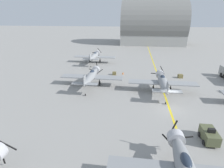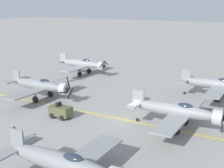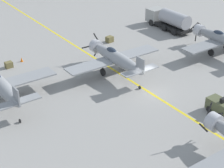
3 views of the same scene
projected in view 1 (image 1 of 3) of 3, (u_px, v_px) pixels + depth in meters
The scene contains 10 objects.
ground_plane at pixel (169, 107), 26.21m from camera, with size 400.00×400.00×0.00m, color gray.
taxiway_stripe at pixel (169, 107), 26.21m from camera, with size 0.30×160.00×0.01m, color yellow.
airplane_mid_center at pixel (163, 82), 30.57m from camera, with size 12.00×9.98×3.65m.
airplane_far_left at pixel (95, 56), 49.86m from camera, with size 12.00×9.98×3.65m.
airplane_mid_left at pixel (91, 76), 33.43m from camera, with size 12.00×9.98×3.79m.
tow_tractor at pixel (209, 135), 18.86m from camera, with size 1.57×2.60×1.79m.
supply_crate_by_tanker at pixel (180, 76), 38.34m from camera, with size 0.96×0.80×0.80m, color brown.
supply_crate_mid_lane at pixel (114, 73), 40.34m from camera, with size 0.86×0.72×0.72m, color brown.
traffic_cone at pixel (123, 73), 40.80m from camera, with size 0.36×0.36×0.55m, color orange.
hangar at pixel (152, 27), 82.87m from camera, with size 28.59×21.47×21.47m.
Camera 1 is at (-5.45, -24.02, 12.87)m, focal length 28.00 mm.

